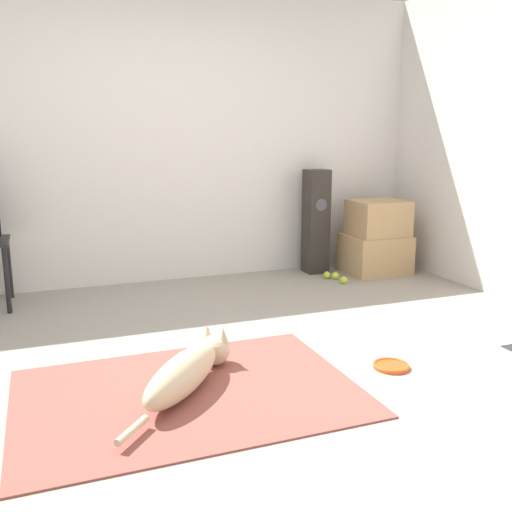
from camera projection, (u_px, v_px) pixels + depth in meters
name	position (u px, v px, depth m)	size (l,w,h in m)	color
ground_plane	(216.00, 368.00, 3.24)	(12.00, 12.00, 0.00)	#9E9384
wall_back	(142.00, 137.00, 4.89)	(8.00, 0.06, 2.55)	silver
area_rug	(188.00, 393.00, 2.92)	(1.72, 1.21, 0.01)	#934C42
dog	(189.00, 370.00, 2.93)	(0.75, 0.84, 0.23)	beige
frisbee	(391.00, 366.00, 3.24)	(0.21, 0.21, 0.03)	#DB511E
cardboard_box_lower	(375.00, 254.00, 5.42)	(0.57, 0.48, 0.36)	tan
cardboard_box_upper	(378.00, 218.00, 5.35)	(0.50, 0.43, 0.33)	tan
floor_speaker	(316.00, 222.00, 5.39)	(0.20, 0.21, 0.98)	#2D2823
tennis_ball_by_boxes	(344.00, 280.00, 5.05)	(0.07, 0.07, 0.07)	#C6E033
tennis_ball_near_speaker	(336.00, 276.00, 5.20)	(0.07, 0.07, 0.07)	#C6E033
tennis_ball_loose_on_carpet	(327.00, 275.00, 5.23)	(0.07, 0.07, 0.07)	#C6E033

